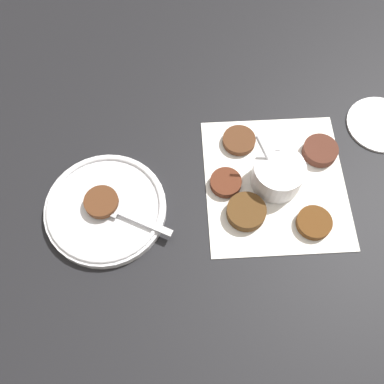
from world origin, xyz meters
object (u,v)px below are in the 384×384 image
object	(u,v)px
sauce_bowl	(277,175)
fritter_on_plate	(101,202)
serving_plate	(106,208)
fork	(120,212)
extra_saucer	(381,124)

from	to	relation	value
sauce_bowl	fritter_on_plate	bearing A→B (deg)	97.40
serving_plate	fritter_on_plate	distance (m)	0.02
fork	extra_saucer	bearing A→B (deg)	-70.83
sauce_bowl	serving_plate	size ratio (longest dim) A/B	0.47
fork	extra_saucer	world-z (taller)	fork
extra_saucer	serving_plate	bearing A→B (deg)	107.00
serving_plate	fork	world-z (taller)	fork
serving_plate	fritter_on_plate	xyz separation A→B (m)	(0.01, 0.00, 0.02)
fork	sauce_bowl	bearing A→B (deg)	-78.25
sauce_bowl	serving_plate	xyz separation A→B (m)	(-0.05, 0.31, -0.02)
fritter_on_plate	fork	world-z (taller)	fritter_on_plate
serving_plate	fork	distance (m)	0.03
sauce_bowl	extra_saucer	world-z (taller)	sauce_bowl
fork	serving_plate	bearing A→B (deg)	65.16
serving_plate	fork	size ratio (longest dim) A/B	1.39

